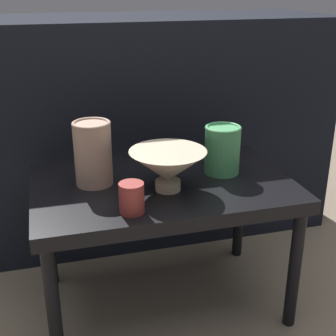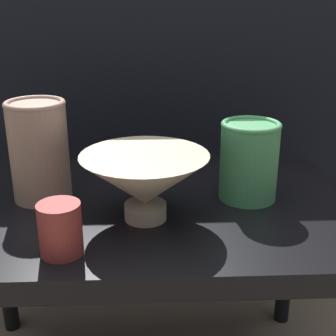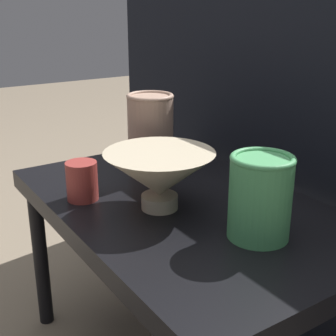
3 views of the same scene
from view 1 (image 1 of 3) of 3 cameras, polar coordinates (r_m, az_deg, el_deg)
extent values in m
plane|color=#7F705B|center=(1.57, -0.55, -15.91)|extent=(8.00, 8.00, 0.00)
cube|color=black|center=(1.36, -0.61, -2.50)|extent=(0.75, 0.47, 0.04)
cylinder|color=black|center=(1.26, -13.76, -16.52)|extent=(0.04, 0.04, 0.38)
cylinder|color=black|center=(1.42, 15.16, -11.86)|extent=(0.04, 0.04, 0.38)
cylinder|color=black|center=(1.60, -14.39, -7.76)|extent=(0.04, 0.04, 0.38)
cylinder|color=black|center=(1.72, 8.69, -4.94)|extent=(0.04, 0.04, 0.38)
cube|color=black|center=(1.86, -4.99, 4.96)|extent=(1.54, 0.50, 0.84)
cylinder|color=#C1B293|center=(1.30, -0.04, -2.10)|extent=(0.07, 0.07, 0.03)
cone|color=#C1B293|center=(1.28, -0.04, 0.25)|extent=(0.21, 0.21, 0.09)
cylinder|color=tan|center=(1.33, -9.12, 1.67)|extent=(0.11, 0.11, 0.18)
torus|color=tan|center=(1.30, -9.36, 5.37)|extent=(0.11, 0.11, 0.01)
cylinder|color=#47995B|center=(1.40, 6.63, 2.14)|extent=(0.11, 0.11, 0.14)
torus|color=#47995B|center=(1.38, 6.75, 4.88)|extent=(0.11, 0.11, 0.01)
cylinder|color=maroon|center=(1.17, -4.46, -3.66)|extent=(0.06, 0.06, 0.08)
camera|label=2|loc=(0.56, 20.15, 1.49)|focal=50.00mm
camera|label=3|loc=(1.24, 40.39, 9.34)|focal=50.00mm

